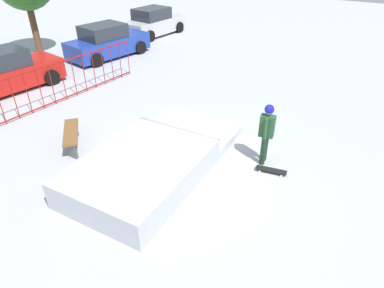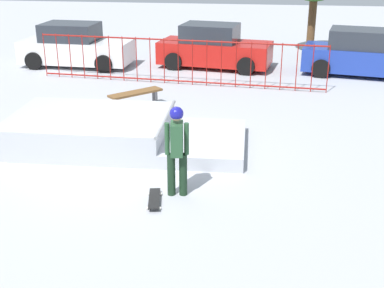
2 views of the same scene
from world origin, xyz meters
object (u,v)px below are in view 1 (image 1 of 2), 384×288
object	(u,v)px
skater	(267,130)
skateboard	(271,170)
skate_ramp	(152,163)
parked_car_blue	(107,42)
parked_car_silver	(154,23)
parked_car_red	(5,73)
park_bench	(71,135)

from	to	relation	value
skater	skateboard	size ratio (longest dim) A/B	2.10
skate_ramp	parked_car_blue	size ratio (longest dim) A/B	1.26
parked_car_blue	parked_car_silver	bearing A→B (deg)	17.14
skater	skateboard	bearing A→B (deg)	128.19
skater	parked_car_red	xyz separation A→B (m)	(-0.35, 10.55, -0.28)
skater	skate_ramp	bearing A→B (deg)	33.12
skater	parked_car_silver	distance (m)	14.31
park_bench	parked_car_silver	size ratio (longest dim) A/B	0.33
skater	skateboard	world-z (taller)	skater
skate_ramp	parked_car_silver	world-z (taller)	parked_car_silver
skate_ramp	parked_car_blue	bearing A→B (deg)	46.95
skater	parked_car_blue	size ratio (longest dim) A/B	0.40
skate_ramp	skater	distance (m)	3.12
parked_car_blue	skate_ramp	bearing A→B (deg)	-120.93
skate_ramp	park_bench	distance (m)	2.84
park_bench	parked_car_blue	world-z (taller)	parked_car_blue
parked_car_blue	parked_car_silver	distance (m)	4.72
skate_ramp	skater	xyz separation A→B (m)	(1.96, -2.32, 0.69)
park_bench	skate_ramp	bearing A→B (deg)	-88.55
skate_ramp	parked_car_silver	distance (m)	14.24
parked_car_silver	skateboard	bearing A→B (deg)	-126.01
park_bench	parked_car_silver	world-z (taller)	parked_car_silver
parked_car_blue	skateboard	bearing A→B (deg)	-106.16
park_bench	parked_car_red	world-z (taller)	parked_car_red
park_bench	parked_car_blue	size ratio (longest dim) A/B	0.33
skate_ramp	park_bench	size ratio (longest dim) A/B	3.83
parked_car_silver	skate_ramp	bearing A→B (deg)	-138.16
parked_car_blue	parked_car_silver	xyz separation A→B (m)	(4.69, 0.53, 0.00)
parked_car_red	parked_car_silver	distance (m)	9.97
skateboard	parked_car_blue	xyz separation A→B (m)	(5.29, 10.44, 0.65)
parked_car_red	skater	bearing A→B (deg)	-79.21
skate_ramp	parked_car_blue	xyz separation A→B (m)	(6.89, 7.74, 0.41)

